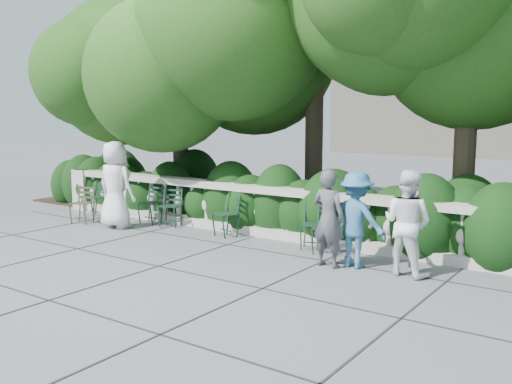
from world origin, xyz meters
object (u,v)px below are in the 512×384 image
Objects in this scene: chair_a at (89,217)px; chair_b at (146,224)px; chair_f at (311,251)px; chair_e at (323,255)px; person_woman_grey at (329,218)px; chair_weathered at (79,225)px; person_businessman at (116,185)px; person_casual_man at (407,223)px; chair_d at (220,237)px; person_older_blue at (356,220)px; chair_c at (168,228)px.

chair_a and chair_b have the same top height.
chair_b is 1.00× the size of chair_f.
person_woman_grey is at bearing -68.31° from chair_e.
person_businessman reaches higher than chair_weathered.
chair_e is 0.53× the size of person_casual_man.
chair_d is 0.46× the size of person_businessman.
chair_a is at bearing -177.14° from chair_b.
chair_b is 1.00× the size of chair_d.
person_older_blue is at bearing 13.13° from person_casual_man.
chair_a is at bearing 108.99° from chair_weathered.
chair_a is 1.00× the size of chair_e.
chair_c is 1.41m from person_businessman.
chair_e is 5.66m from chair_weathered.
chair_d is 0.53× the size of person_casual_man.
chair_b is at bearing 160.80° from chair_f.
person_businessman is 6.25m from person_casual_man.
chair_b and chair_e have the same top height.
chair_c is 5.42m from person_casual_man.
chair_d is at bearing 164.61° from chair_e.
person_older_blue is (5.44, 0.08, -0.15)m from person_businessman.
chair_b is 0.68m from chair_c.
chair_e is at bearing -49.93° from person_woman_grey.
chair_e is 0.46× the size of person_businessman.
person_woman_grey is at bearing -63.68° from chair_f.
chair_f is 2.09m from person_casual_man.
chair_weathered is 1.33m from person_businessman.
chair_b is 1.00× the size of chair_weathered.
chair_d is (3.80, 0.08, 0.00)m from chair_a.
chair_b is at bearing 164.43° from chair_e.
chair_c is at bearing 7.10° from chair_weathered.
chair_f is (2.01, 0.05, 0.00)m from chair_d.
person_older_blue is (1.07, -0.49, 0.76)m from chair_f.
chair_weathered is 7.23m from person_casual_man.
person_woman_grey is at bearing -12.19° from chair_b.
person_older_blue is (-0.81, -0.05, -0.03)m from person_casual_man.
chair_b is (1.67, 0.18, 0.00)m from chair_a.
chair_e is at bearing -20.95° from chair_c.
person_businessman is (-2.36, -0.52, 0.91)m from chair_d.
chair_weathered is at bearing 173.86° from chair_e.
person_older_blue reaches higher than chair_a.
chair_a is 3.80m from chair_d.
person_woman_grey reaches higher than chair_c.
person_woman_grey is at bearing -16.33° from chair_weathered.
chair_e is at bearing -5.81° from chair_b.
person_casual_man is at bearing -7.98° from chair_b.
person_businessman is (-0.23, -0.62, 0.91)m from chair_b.
chair_b is at bearing -3.56° from person_woman_grey.
chair_weathered is at bearing -173.99° from chair_c.
person_casual_man is (1.88, -0.44, 0.79)m from chair_f.
chair_a is at bearing 7.53° from person_casual_man.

